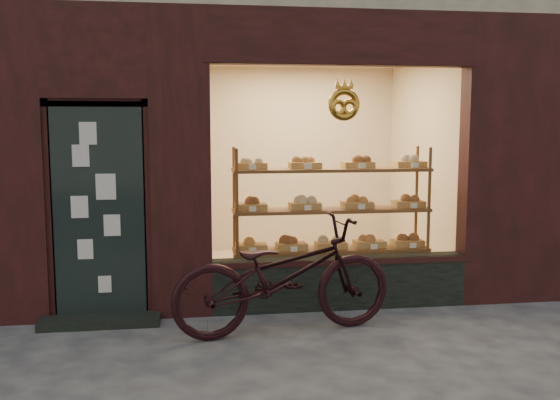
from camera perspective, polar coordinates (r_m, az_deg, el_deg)
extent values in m
plane|color=#32333B|center=(4.77, 6.26, -17.30)|extent=(90.00, 90.00, 0.00)
cube|color=black|center=(6.73, 5.45, -7.52)|extent=(2.70, 0.25, 0.55)
cube|color=black|center=(6.38, -16.21, -1.01)|extent=(0.90, 0.04, 2.15)
cube|color=black|center=(6.46, -16.08, -10.57)|extent=(1.15, 0.35, 0.08)
torus|color=gold|center=(6.42, 5.87, 8.67)|extent=(0.33, 0.07, 0.33)
cube|color=brown|center=(7.19, 4.61, -8.42)|extent=(2.20, 0.45, 0.04)
cube|color=brown|center=(7.07, 4.65, -4.51)|extent=(2.20, 0.45, 0.03)
cube|color=brown|center=(7.00, 4.69, -0.90)|extent=(2.20, 0.45, 0.04)
cube|color=brown|center=(6.95, 4.72, 2.78)|extent=(2.20, 0.45, 0.04)
cylinder|color=brown|center=(6.67, -3.95, -2.59)|extent=(0.04, 0.04, 1.70)
cylinder|color=brown|center=(7.15, 13.42, -2.11)|extent=(0.04, 0.04, 1.70)
cylinder|color=brown|center=(7.05, -4.19, -2.06)|extent=(0.04, 0.04, 1.70)
cylinder|color=brown|center=(7.51, 12.32, -1.65)|extent=(0.04, 0.04, 1.70)
cube|color=#985A2B|center=(6.92, -2.65, -4.31)|extent=(0.34, 0.24, 0.07)
sphere|color=#B76F37|center=(6.90, -2.65, -3.62)|extent=(0.11, 0.11, 0.11)
cube|color=white|center=(6.74, -2.49, -4.62)|extent=(0.07, 0.01, 0.05)
cube|color=#985A2B|center=(6.98, 1.04, -4.21)|extent=(0.34, 0.24, 0.07)
sphere|color=brown|center=(6.96, 1.04, -3.52)|extent=(0.11, 0.11, 0.11)
cube|color=white|center=(6.80, 1.30, -4.51)|extent=(0.07, 0.01, 0.05)
cube|color=#985A2B|center=(7.06, 4.66, -4.09)|extent=(0.34, 0.24, 0.07)
sphere|color=tan|center=(7.05, 4.66, -3.41)|extent=(0.11, 0.11, 0.11)
cube|color=white|center=(6.89, 5.00, -4.38)|extent=(0.07, 0.01, 0.05)
cube|color=#985A2B|center=(7.18, 8.17, -3.96)|extent=(0.34, 0.24, 0.07)
sphere|color=#B76F37|center=(7.16, 8.18, -3.30)|extent=(0.11, 0.11, 0.11)
cube|color=white|center=(7.00, 8.60, -4.25)|extent=(0.07, 0.01, 0.05)
cube|color=#985A2B|center=(7.32, 11.56, -3.83)|extent=(0.34, 0.24, 0.07)
sphere|color=brown|center=(7.30, 11.57, -3.17)|extent=(0.11, 0.11, 0.11)
cube|color=white|center=(7.14, 12.06, -4.10)|extent=(0.08, 0.01, 0.05)
cube|color=#985A2B|center=(6.84, -2.67, -0.61)|extent=(0.34, 0.24, 0.07)
sphere|color=brown|center=(6.83, -2.67, 0.09)|extent=(0.11, 0.11, 0.11)
cube|color=white|center=(6.66, -2.51, -0.82)|extent=(0.07, 0.01, 0.06)
cube|color=#985A2B|center=(6.93, 2.27, -0.52)|extent=(0.34, 0.24, 0.07)
sphere|color=tan|center=(6.92, 2.28, 0.18)|extent=(0.11, 0.11, 0.11)
cube|color=white|center=(6.75, 2.56, -0.72)|extent=(0.08, 0.01, 0.06)
cube|color=#985A2B|center=(7.06, 7.06, -0.42)|extent=(0.34, 0.24, 0.07)
sphere|color=#B76F37|center=(7.05, 7.07, 0.26)|extent=(0.11, 0.11, 0.11)
cube|color=white|center=(6.89, 7.47, -0.62)|extent=(0.07, 0.01, 0.06)
cube|color=#985A2B|center=(7.25, 11.64, -0.33)|extent=(0.34, 0.24, 0.07)
sphere|color=brown|center=(7.23, 11.66, 0.34)|extent=(0.11, 0.11, 0.11)
cube|color=white|center=(7.07, 12.15, -0.52)|extent=(0.08, 0.01, 0.06)
cube|color=#985A2B|center=(6.80, -2.69, 3.15)|extent=(0.34, 0.24, 0.07)
sphere|color=tan|center=(6.79, -2.69, 3.86)|extent=(0.11, 0.11, 0.11)
cube|color=white|center=(6.62, -2.53, 3.04)|extent=(0.07, 0.01, 0.06)
cube|color=#985A2B|center=(6.88, 2.29, 3.20)|extent=(0.34, 0.24, 0.07)
sphere|color=#B76F37|center=(6.88, 2.30, 3.90)|extent=(0.11, 0.11, 0.11)
cube|color=white|center=(6.70, 2.58, 3.09)|extent=(0.08, 0.01, 0.06)
cube|color=#985A2B|center=(7.02, 7.12, 3.22)|extent=(0.34, 0.24, 0.07)
sphere|color=brown|center=(7.01, 7.13, 3.91)|extent=(0.11, 0.11, 0.11)
cube|color=white|center=(6.84, 7.53, 3.12)|extent=(0.07, 0.01, 0.06)
cube|color=#985A2B|center=(7.20, 11.73, 3.22)|extent=(0.34, 0.24, 0.07)
sphere|color=tan|center=(7.20, 11.75, 3.90)|extent=(0.11, 0.11, 0.11)
cube|color=white|center=(7.03, 12.25, 3.12)|extent=(0.08, 0.01, 0.06)
imported|color=black|center=(5.85, 0.31, -6.91)|extent=(2.19, 1.04, 1.10)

